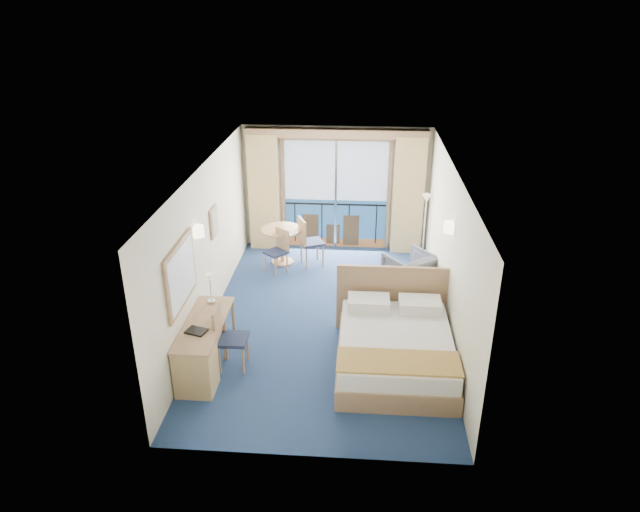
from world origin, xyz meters
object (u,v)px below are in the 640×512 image
(round_table, at_px, (282,237))
(table_chair_b, at_px, (279,248))
(desk_chair, at_px, (226,334))
(bed, at_px, (395,347))
(nightstand, at_px, (427,302))
(table_chair_a, at_px, (308,239))
(armchair, at_px, (409,272))
(floor_lamp, at_px, (426,211))
(desk, at_px, (198,360))

(round_table, bearing_deg, table_chair_b, -91.51)
(desk_chair, xyz_separation_m, round_table, (0.32, 3.77, -0.00))
(bed, relative_size, nightstand, 3.83)
(bed, xyz_separation_m, round_table, (-2.20, 3.54, 0.25))
(round_table, bearing_deg, table_chair_a, -8.15)
(armchair, xyz_separation_m, desk_chair, (-2.90, -2.75, 0.20))
(desk_chair, bearing_deg, floor_lamp, -39.69)
(nightstand, relative_size, table_chair_a, 0.56)
(nightstand, xyz_separation_m, desk, (-3.47, -2.19, 0.14))
(nightstand, bearing_deg, desk, -147.68)
(nightstand, relative_size, round_table, 0.69)
(bed, distance_m, desk, 2.92)
(round_table, bearing_deg, armchair, -21.67)
(desk_chair, bearing_deg, nightstand, -61.96)
(desk, distance_m, round_table, 4.28)
(table_chair_b, bearing_deg, nightstand, 11.61)
(desk_chair, xyz_separation_m, table_chair_a, (0.87, 3.69, 0.00))
(nightstand, distance_m, table_chair_b, 3.29)
(bed, xyz_separation_m, floor_lamp, (0.75, 3.82, 0.80))
(floor_lamp, bearing_deg, desk, -128.49)
(desk, bearing_deg, table_chair_a, 74.05)
(floor_lamp, bearing_deg, bed, -101.18)
(nightstand, bearing_deg, bed, -112.91)
(desk, xyz_separation_m, desk_chair, (0.32, 0.46, 0.15))
(table_chair_a, distance_m, table_chair_b, 0.65)
(bed, relative_size, desk_chair, 2.17)
(floor_lamp, distance_m, desk_chair, 5.24)
(armchair, relative_size, desk, 0.50)
(desk_chair, bearing_deg, desk, 144.63)
(floor_lamp, height_order, table_chair_a, floor_lamp)
(nightstand, height_order, table_chair_b, table_chair_b)
(table_chair_a, bearing_deg, round_table, 58.30)
(bed, height_order, round_table, bed)
(desk, distance_m, table_chair_a, 4.32)
(bed, bearing_deg, table_chair_b, 125.14)
(armchair, bearing_deg, desk_chair, 6.53)
(table_chair_a, bearing_deg, table_chair_b, 96.56)
(floor_lamp, distance_m, round_table, 3.02)
(armchair, distance_m, floor_lamp, 1.55)
(nightstand, distance_m, floor_lamp, 2.47)
(armchair, relative_size, floor_lamp, 0.55)
(desk_chair, xyz_separation_m, table_chair_b, (0.31, 3.37, -0.07))
(round_table, height_order, table_chair_b, table_chair_b)
(bed, height_order, desk, bed)
(floor_lamp, xyz_separation_m, desk, (-3.59, -4.51, -0.70))
(armchair, relative_size, round_table, 0.97)
(nightstand, bearing_deg, table_chair_b, 150.05)
(nightstand, distance_m, desk_chair, 3.61)
(armchair, distance_m, desk_chair, 4.00)
(round_table, relative_size, table_chair_b, 0.94)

